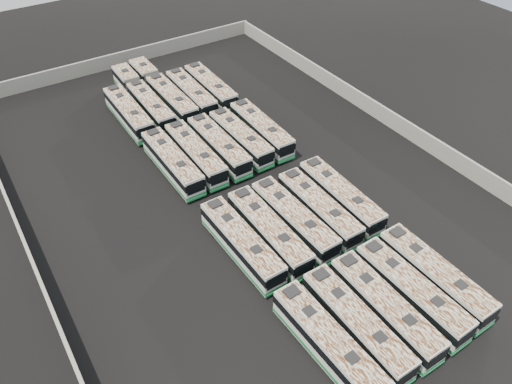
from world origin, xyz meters
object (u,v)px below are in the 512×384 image
bus_front_center (384,308)px  bus_front_far_right (434,276)px  bus_midfront_far_left (242,243)px  bus_midback_center (219,146)px  bus_midfront_right (319,209)px  bus_back_right (191,94)px  bus_midfront_left (269,232)px  bus_back_far_right (211,88)px  bus_midback_right (241,138)px  bus_midback_far_left (172,162)px  bus_midfront_center (294,220)px  bus_midback_far_right (261,129)px  bus_back_far_left (129,113)px  bus_front_far_left (328,344)px  bus_midfront_far_right (340,197)px  bus_front_right (411,292)px  bus_midback_left (196,154)px  bus_front_left (356,324)px  bus_back_left (143,97)px

bus_front_center → bus_front_far_right: 6.05m
bus_midfront_far_left → bus_midback_center: 15.89m
bus_midfront_right → bus_back_right: (-0.05, 27.51, 0.00)m
bus_midfront_left → bus_back_far_right: 29.00m
bus_midfront_right → bus_midback_right: (-0.01, 14.91, -0.02)m
bus_front_center → bus_midback_right: (3.06, 27.36, -0.05)m
bus_midback_far_left → bus_midfront_far_left: bearing=-90.2°
bus_front_center → bus_midfront_center: size_ratio=0.99×
bus_midback_far_right → bus_back_far_left: bearing=135.9°
bus_front_far_left → bus_midfront_far_right: bearing=45.1°
bus_midfront_far_left → bus_back_right: bearing=71.1°
bus_midfront_far_left → bus_back_right: bus_midfront_far_left is taller
bus_front_right → bus_back_far_right: bus_front_right is taller
bus_midback_center → bus_midback_far_right: bearing=2.1°
bus_midfront_left → bus_midback_left: bus_midfront_left is taller
bus_midback_far_right → bus_midfront_far_left: bearing=-127.6°
bus_midfront_center → bus_back_far_left: size_ratio=1.00×
bus_front_right → bus_midback_far_left: 28.80m
bus_midfront_left → bus_back_far_right: bearing=72.6°
bus_front_far_left → bus_midfront_center: 13.88m
bus_front_left → bus_front_far_right: size_ratio=0.99×
bus_midback_far_left → bus_back_left: bus_midback_far_left is taller
bus_midback_right → bus_back_left: size_ratio=0.65×
bus_midfront_right → bus_midback_left: (-6.05, 14.95, 0.03)m
bus_back_left → bus_midback_center: bearing=-77.9°
bus_midback_left → bus_back_left: (0.09, 15.36, -0.06)m
bus_midfront_right → bus_midfront_far_right: size_ratio=0.98×
bus_midback_right → bus_midfront_left: bearing=-112.6°
bus_front_far_left → bus_midfront_left: size_ratio=0.99×
bus_midfront_center → bus_front_right: bearing=-77.3°
bus_midback_far_right → bus_back_right: (-3.12, 12.43, -0.02)m
bus_midback_left → bus_midback_far_right: bearing=1.6°
bus_midfront_right → bus_midback_right: size_ratio=1.01×
bus_midfront_far_right → bus_back_left: (-8.97, 30.08, -0.05)m
bus_front_far_right → bus_midfront_far_left: (-11.99, 12.48, -0.00)m
bus_midback_left → bus_midback_center: size_ratio=1.01×
bus_front_left → bus_midfront_center: bus_midfront_center is taller
bus_front_center → bus_midback_center: size_ratio=1.01×
bus_midback_far_right → bus_back_right: size_ratio=1.01×
bus_midfront_center → bus_midback_far_right: 16.20m
bus_back_right → bus_midback_right: bearing=-88.5°
bus_midfront_far_left → bus_midfront_far_right: bus_midfront_far_left is taller
bus_midback_center → bus_back_far_left: 13.94m
bus_midfront_left → bus_midback_right: (6.06, 14.90, -0.07)m
bus_front_right → bus_back_far_right: (2.94, 39.99, -0.01)m
bus_front_right → bus_midfront_center: bus_midfront_center is taller
bus_front_far_right → bus_back_right: 39.93m
bus_front_center → bus_back_far_left: size_ratio=0.99×
bus_midfront_right → bus_midback_center: 15.19m
bus_midfront_left → bus_front_center: bearing=-75.7°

